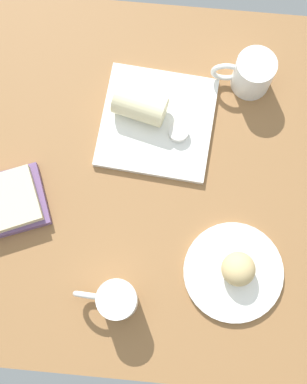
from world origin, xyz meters
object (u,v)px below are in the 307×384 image
object	(u,v)px
scone_pastry	(238,269)
second_mug	(251,73)
breakfast_wrap	(140,105)
coffee_mug	(115,300)
square_plate	(157,122)
round_plate	(233,272)
sauce_cup	(178,132)

from	to	relation	value
scone_pastry	second_mug	bearing A→B (deg)	89.43
breakfast_wrap	second_mug	distance (cm)	27.11
coffee_mug	square_plate	bearing A→B (deg)	83.19
coffee_mug	round_plate	bearing A→B (deg)	18.74
second_mug	scone_pastry	bearing A→B (deg)	-90.57
round_plate	square_plate	bearing A→B (deg)	120.87
round_plate	sauce_cup	world-z (taller)	sauce_cup
scone_pastry	coffee_mug	size ratio (longest dim) A/B	0.54
sauce_cup	scone_pastry	bearing A→B (deg)	-63.27
breakfast_wrap	second_mug	world-z (taller)	second_mug
coffee_mug	second_mug	xyz separation A→B (cm)	(25.95, 54.30, -0.14)
sauce_cup	breakfast_wrap	world-z (taller)	breakfast_wrap
square_plate	second_mug	bearing A→B (deg)	30.60
scone_pastry	second_mug	world-z (taller)	second_mug
round_plate	scone_pastry	world-z (taller)	scone_pastry
scone_pastry	breakfast_wrap	xyz separation A→B (cm)	(-24.64, 35.18, 0.55)
scone_pastry	breakfast_wrap	distance (cm)	42.96
square_plate	breakfast_wrap	size ratio (longest dim) A/B	2.18
second_mug	breakfast_wrap	bearing A→B (deg)	-157.78
round_plate	square_plate	world-z (taller)	square_plate
round_plate	coffee_mug	world-z (taller)	coffee_mug
coffee_mug	second_mug	world-z (taller)	coffee_mug
breakfast_wrap	coffee_mug	world-z (taller)	coffee_mug
square_plate	scone_pastry	bearing A→B (deg)	-58.20
square_plate	coffee_mug	world-z (taller)	coffee_mug
scone_pastry	square_plate	size ratio (longest dim) A/B	0.29
scone_pastry	breakfast_wrap	world-z (taller)	breakfast_wrap
scone_pastry	square_plate	world-z (taller)	scone_pastry
sauce_cup	square_plate	bearing A→B (deg)	152.83
coffee_mug	breakfast_wrap	bearing A→B (deg)	88.89
coffee_mug	second_mug	size ratio (longest dim) A/B	0.95
coffee_mug	second_mug	distance (cm)	60.18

